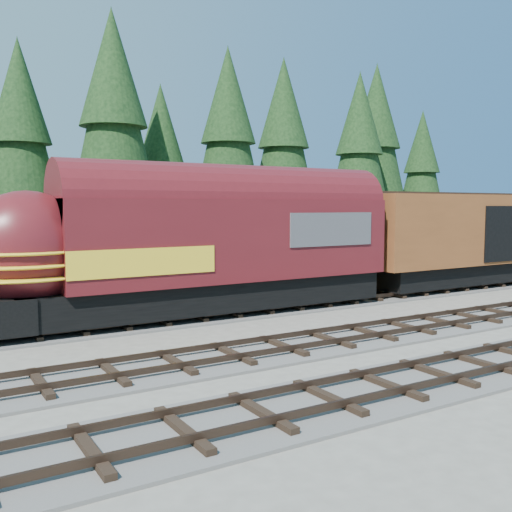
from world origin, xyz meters
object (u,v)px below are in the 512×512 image
pickup_truck_a (16,290)px  boxcar (473,236)px  locomotive (191,251)px  depot (217,234)px

pickup_truck_a → boxcar: bearing=-107.0°
locomotive → boxcar: (16.93, 0.00, 0.11)m
locomotive → pickup_truck_a: 8.19m
locomotive → pickup_truck_a: bearing=134.9°
locomotive → boxcar: 16.93m
depot → locomotive: depot is taller
locomotive → boxcar: boxcar is taller
pickup_truck_a → locomotive: bearing=-138.1°
depot → pickup_truck_a: 10.42m
depot → pickup_truck_a: size_ratio=2.08×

